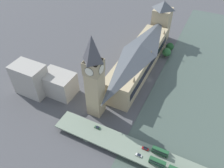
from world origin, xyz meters
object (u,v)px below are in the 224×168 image
object	(u,v)px
road_bridge	(171,165)
double_decker_bus_rear	(160,152)
victoria_tower	(161,21)
car_northbound_lead	(139,155)
double_decker_bus_lead	(157,162)
car_northbound_tail	(97,128)
clock_tower	(94,77)
car_southbound_mid	(145,149)
parliament_hall	(139,58)

from	to	relation	value
road_bridge	double_decker_bus_rear	xyz separation A→B (m)	(8.60, -4.09, 3.65)
victoria_tower	car_northbound_lead	xyz separation A→B (m)	(-34.46, 156.45, -16.95)
victoria_tower	car_northbound_lead	world-z (taller)	victoria_tower
double_decker_bus_lead	car_northbound_tail	xyz separation A→B (m)	(46.77, -7.84, -2.05)
clock_tower	car_northbound_lead	xyz separation A→B (m)	(-45.20, 24.70, -30.48)
victoria_tower	double_decker_bus_lead	size ratio (longest dim) A/B	4.69
clock_tower	victoria_tower	world-z (taller)	clock_tower
car_northbound_tail	car_southbound_mid	distance (m)	36.75
car_northbound_tail	parliament_hall	bearing A→B (deg)	-90.07
road_bridge	victoria_tower	bearing A→B (deg)	-70.35
double_decker_bus_lead	car_southbound_mid	size ratio (longest dim) A/B	2.25
car_southbound_mid	parliament_hall	bearing A→B (deg)	-65.98
clock_tower	car_northbound_lead	size ratio (longest dim) A/B	16.23
car_northbound_tail	car_southbound_mid	size ratio (longest dim) A/B	0.98
car_northbound_tail	car_southbound_mid	xyz separation A→B (m)	(-36.74, 0.91, -0.00)
road_bridge	double_decker_bus_rear	size ratio (longest dim) A/B	15.37
clock_tower	car_northbound_lead	world-z (taller)	clock_tower
clock_tower	double_decker_bus_rear	size ratio (longest dim) A/B	6.30
road_bridge	clock_tower	bearing A→B (deg)	-18.19
double_decker_bus_lead	car_southbound_mid	xyz separation A→B (m)	(10.03, -6.93, -2.05)
car_southbound_mid	road_bridge	bearing A→B (deg)	170.00
car_northbound_tail	double_decker_bus_rear	bearing A→B (deg)	180.00
parliament_hall	double_decker_bus_rear	bearing A→B (deg)	119.53
clock_tower	double_decker_bus_rear	bearing A→B (deg)	162.96
clock_tower	car_southbound_mid	xyz separation A→B (m)	(-47.43, 18.33, -30.47)
parliament_hall	victoria_tower	world-z (taller)	victoria_tower
double_decker_bus_rear	car_southbound_mid	xyz separation A→B (m)	(9.41, 0.91, -2.03)
road_bridge	car_northbound_lead	xyz separation A→B (m)	(20.25, 3.20, 1.61)
parliament_hall	car_northbound_lead	xyz separation A→B (m)	(-34.41, 88.60, -9.12)
road_bridge	car_northbound_lead	bearing A→B (deg)	8.96
clock_tower	road_bridge	distance (m)	76.00
victoria_tower	road_bridge	bearing A→B (deg)	109.65
victoria_tower	car_southbound_mid	size ratio (longest dim) A/B	10.55
double_decker_bus_lead	double_decker_bus_rear	bearing A→B (deg)	-85.51
victoria_tower	double_decker_bus_lead	bearing A→B (deg)	106.57
double_decker_bus_rear	car_northbound_tail	bearing A→B (deg)	-0.00
clock_tower	victoria_tower	bearing A→B (deg)	-94.66
road_bridge	car_northbound_lead	size ratio (longest dim) A/B	39.60
victoria_tower	double_decker_bus_rear	size ratio (longest dim) A/B	4.52
clock_tower	double_decker_bus_lead	distance (m)	68.90
victoria_tower	car_northbound_lead	size ratio (longest dim) A/B	11.66
parliament_hall	car_northbound_tail	world-z (taller)	parliament_hall
parliament_hall	car_northbound_lead	bearing A→B (deg)	111.22
clock_tower	car_southbound_mid	bearing A→B (deg)	158.87
victoria_tower	double_decker_bus_lead	world-z (taller)	victoria_tower
parliament_hall	victoria_tower	bearing A→B (deg)	-89.96
road_bridge	parliament_hall	bearing A→B (deg)	-57.38
parliament_hall	double_decker_bus_rear	world-z (taller)	parliament_hall
clock_tower	car_southbound_mid	world-z (taller)	clock_tower
double_decker_bus_lead	car_northbound_lead	xyz separation A→B (m)	(12.27, -0.56, -2.06)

